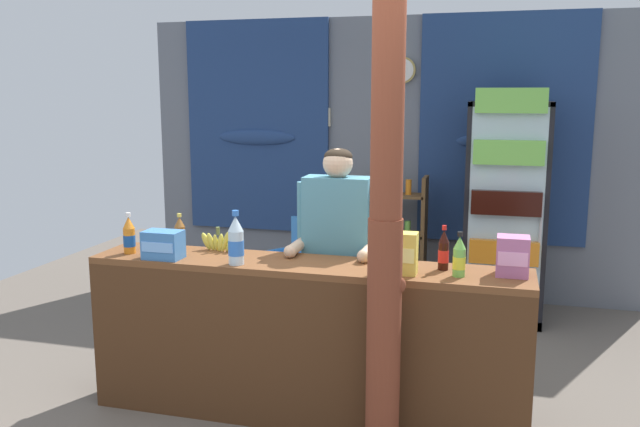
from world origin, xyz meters
name	(u,v)px	position (x,y,z in m)	size (l,w,h in m)	color
ground_plane	(342,362)	(0.00, 1.24, 0.00)	(8.08, 8.08, 0.00)	#665B51
back_wall_curtained	(387,154)	(-0.02, 3.15, 1.39)	(4.87, 0.22, 2.69)	slate
stall_counter	(300,332)	(-0.02, 0.28, 0.58)	(2.64, 0.45, 0.98)	brown
timber_post	(386,230)	(0.52, 0.00, 1.28)	(0.20, 0.18, 2.68)	brown
drink_fridge	(506,196)	(1.13, 2.57, 1.10)	(0.68, 0.69, 2.02)	black
bottle_shelf_rack	(400,238)	(0.19, 2.79, 0.63)	(0.48, 0.28, 1.22)	brown
plastic_lawn_chair	(295,261)	(-0.67, 2.20, 0.49)	(0.62, 0.62, 0.86)	#3884D6
shopkeeper	(337,242)	(0.08, 0.74, 1.03)	(0.54, 0.42, 1.63)	#28282D
soda_bottle_water	(236,242)	(-0.40, 0.24, 1.11)	(0.09, 0.09, 0.32)	silver
soda_bottle_orange_soda	(129,236)	(-1.16, 0.32, 1.09)	(0.07, 0.07, 0.26)	orange
soda_bottle_cola	(444,251)	(0.78, 0.44, 1.09)	(0.06, 0.06, 0.26)	black
soda_bottle_iced_tea	(180,233)	(-0.92, 0.54, 1.07)	(0.07, 0.07, 0.23)	brown
soda_bottle_lime_soda	(459,258)	(0.88, 0.32, 1.08)	(0.07, 0.07, 0.25)	#75C64C
snack_box_instant_noodle	(400,253)	(0.55, 0.29, 1.10)	(0.19, 0.11, 0.24)	#EAD14C
snack_box_biscuit	(163,245)	(-0.88, 0.25, 1.06)	(0.23, 0.15, 0.17)	#3D75B7
snack_box_wafer	(513,256)	(1.16, 0.41, 1.09)	(0.17, 0.15, 0.22)	#B76699
banana_bunch	(218,242)	(-0.65, 0.52, 1.04)	(0.27, 0.06, 0.16)	#DBCC42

